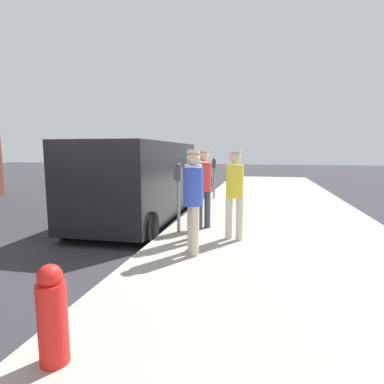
{
  "coord_description": "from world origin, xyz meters",
  "views": [
    {
      "loc": [
        3.11,
        -5.92,
        1.92
      ],
      "look_at": [
        1.65,
        0.41,
        1.05
      ],
      "focal_mm": 28.57,
      "sensor_mm": 36.0,
      "label": 1
    }
  ],
  "objects_px": {
    "parked_van": "(141,179)",
    "fire_hydrant": "(52,316)",
    "parking_meter_near": "(179,186)",
    "pedestrian_in_red": "(204,184)",
    "parked_sedan_ahead": "(187,176)",
    "parking_meter_far": "(214,171)",
    "pedestrian_in_white": "(193,188)",
    "pedestrian_in_yellow": "(235,189)",
    "pedestrian_in_blue": "(193,195)"
  },
  "relations": [
    {
      "from": "parking_meter_near",
      "to": "parked_van",
      "type": "xyz_separation_m",
      "value": [
        -1.5,
        1.52,
        -0.03
      ]
    },
    {
      "from": "pedestrian_in_yellow",
      "to": "parked_sedan_ahead",
      "type": "distance_m",
      "value": 8.83
    },
    {
      "from": "pedestrian_in_blue",
      "to": "parked_van",
      "type": "xyz_separation_m",
      "value": [
        -2.12,
        2.84,
        -0.02
      ]
    },
    {
      "from": "parking_meter_near",
      "to": "fire_hydrant",
      "type": "xyz_separation_m",
      "value": [
        0.1,
        -4.28,
        -0.61
      ]
    },
    {
      "from": "pedestrian_in_white",
      "to": "pedestrian_in_blue",
      "type": "relative_size",
      "value": 1.02
    },
    {
      "from": "parking_meter_far",
      "to": "pedestrian_in_white",
      "type": "distance_m",
      "value": 5.56
    },
    {
      "from": "parking_meter_near",
      "to": "parking_meter_far",
      "type": "relative_size",
      "value": 1.0
    },
    {
      "from": "pedestrian_in_red",
      "to": "fire_hydrant",
      "type": "distance_m",
      "value": 4.8
    },
    {
      "from": "pedestrian_in_yellow",
      "to": "fire_hydrant",
      "type": "xyz_separation_m",
      "value": [
        -1.13,
        -3.99,
        -0.61
      ]
    },
    {
      "from": "pedestrian_in_yellow",
      "to": "parked_sedan_ahead",
      "type": "relative_size",
      "value": 0.4
    },
    {
      "from": "pedestrian_in_red",
      "to": "fire_hydrant",
      "type": "relative_size",
      "value": 2.08
    },
    {
      "from": "parking_meter_near",
      "to": "pedestrian_in_blue",
      "type": "xyz_separation_m",
      "value": [
        0.62,
        -1.32,
        -0.01
      ]
    },
    {
      "from": "pedestrian_in_blue",
      "to": "parked_sedan_ahead",
      "type": "height_order",
      "value": "pedestrian_in_blue"
    },
    {
      "from": "pedestrian_in_white",
      "to": "pedestrian_in_yellow",
      "type": "bearing_deg",
      "value": 18.25
    },
    {
      "from": "pedestrian_in_yellow",
      "to": "pedestrian_in_white",
      "type": "bearing_deg",
      "value": -161.75
    },
    {
      "from": "parking_meter_near",
      "to": "pedestrian_in_red",
      "type": "distance_m",
      "value": 0.65
    },
    {
      "from": "pedestrian_in_blue",
      "to": "fire_hydrant",
      "type": "relative_size",
      "value": 2.06
    },
    {
      "from": "parked_sedan_ahead",
      "to": "parking_meter_near",
      "type": "bearing_deg",
      "value": -77.36
    },
    {
      "from": "parking_meter_near",
      "to": "parked_sedan_ahead",
      "type": "height_order",
      "value": "parking_meter_near"
    },
    {
      "from": "pedestrian_in_blue",
      "to": "parked_sedan_ahead",
      "type": "xyz_separation_m",
      "value": [
        -2.42,
        9.32,
        -0.43
      ]
    },
    {
      "from": "parking_meter_near",
      "to": "parking_meter_far",
      "type": "bearing_deg",
      "value": 90.0
    },
    {
      "from": "parking_meter_far",
      "to": "pedestrian_in_yellow",
      "type": "relative_size",
      "value": 0.85
    },
    {
      "from": "parking_meter_far",
      "to": "parked_van",
      "type": "height_order",
      "value": "parked_van"
    },
    {
      "from": "parking_meter_near",
      "to": "fire_hydrant",
      "type": "distance_m",
      "value": 4.33
    },
    {
      "from": "parking_meter_near",
      "to": "pedestrian_in_red",
      "type": "height_order",
      "value": "pedestrian_in_red"
    },
    {
      "from": "pedestrian_in_red",
      "to": "parked_van",
      "type": "xyz_separation_m",
      "value": [
        -1.96,
        1.06,
        -0.03
      ]
    },
    {
      "from": "pedestrian_in_blue",
      "to": "parked_van",
      "type": "distance_m",
      "value": 3.54
    },
    {
      "from": "parking_meter_near",
      "to": "pedestrian_in_yellow",
      "type": "bearing_deg",
      "value": -13.15
    },
    {
      "from": "parking_meter_near",
      "to": "pedestrian_in_red",
      "type": "bearing_deg",
      "value": 44.78
    },
    {
      "from": "parking_meter_near",
      "to": "pedestrian_in_yellow",
      "type": "xyz_separation_m",
      "value": [
        1.23,
        -0.29,
        0.0
      ]
    },
    {
      "from": "pedestrian_in_red",
      "to": "parked_sedan_ahead",
      "type": "height_order",
      "value": "pedestrian_in_red"
    },
    {
      "from": "pedestrian_in_yellow",
      "to": "pedestrian_in_blue",
      "type": "distance_m",
      "value": 1.2
    },
    {
      "from": "parked_van",
      "to": "fire_hydrant",
      "type": "height_order",
      "value": "parked_van"
    },
    {
      "from": "pedestrian_in_yellow",
      "to": "fire_hydrant",
      "type": "height_order",
      "value": "pedestrian_in_yellow"
    },
    {
      "from": "parking_meter_far",
      "to": "pedestrian_in_yellow",
      "type": "bearing_deg",
      "value": -76.85
    },
    {
      "from": "parking_meter_far",
      "to": "pedestrian_in_white",
      "type": "bearing_deg",
      "value": -85.35
    },
    {
      "from": "parked_van",
      "to": "parking_meter_near",
      "type": "bearing_deg",
      "value": -45.32
    },
    {
      "from": "parked_sedan_ahead",
      "to": "fire_hydrant",
      "type": "relative_size",
      "value": 5.2
    },
    {
      "from": "parking_meter_far",
      "to": "fire_hydrant",
      "type": "height_order",
      "value": "parking_meter_far"
    },
    {
      "from": "pedestrian_in_red",
      "to": "pedestrian_in_white",
      "type": "relative_size",
      "value": 0.99
    },
    {
      "from": "pedestrian_in_white",
      "to": "parked_van",
      "type": "xyz_separation_m",
      "value": [
        -1.95,
        2.06,
        -0.04
      ]
    },
    {
      "from": "pedestrian_in_white",
      "to": "parked_sedan_ahead",
      "type": "distance_m",
      "value": 8.85
    },
    {
      "from": "parking_meter_far",
      "to": "fire_hydrant",
      "type": "relative_size",
      "value": 1.77
    },
    {
      "from": "pedestrian_in_white",
      "to": "fire_hydrant",
      "type": "height_order",
      "value": "pedestrian_in_white"
    },
    {
      "from": "parked_van",
      "to": "pedestrian_in_white",
      "type": "bearing_deg",
      "value": -46.62
    },
    {
      "from": "parking_meter_near",
      "to": "parked_van",
      "type": "distance_m",
      "value": 2.13
    },
    {
      "from": "pedestrian_in_yellow",
      "to": "parked_van",
      "type": "distance_m",
      "value": 3.28
    },
    {
      "from": "parking_meter_far",
      "to": "pedestrian_in_red",
      "type": "bearing_deg",
      "value": -84.16
    },
    {
      "from": "pedestrian_in_yellow",
      "to": "parked_van",
      "type": "relative_size",
      "value": 0.34
    },
    {
      "from": "pedestrian_in_white",
      "to": "parked_van",
      "type": "relative_size",
      "value": 0.34
    }
  ]
}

